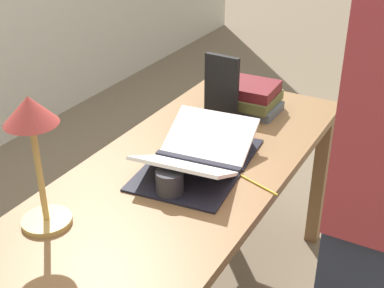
% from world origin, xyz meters
% --- Properties ---
extents(reading_desk, '(1.59, 0.66, 0.72)m').
position_xyz_m(reading_desk, '(0.00, 0.00, 0.63)').
color(reading_desk, brown).
rests_on(reading_desk, ground_plane).
extents(open_book, '(0.54, 0.38, 0.11)m').
position_xyz_m(open_book, '(0.02, -0.03, 0.75)').
color(open_book, black).
rests_on(open_book, reading_desk).
extents(book_stack_tall, '(0.22, 0.28, 0.12)m').
position_xyz_m(book_stack_tall, '(0.52, 0.02, 0.78)').
color(book_stack_tall, slate).
rests_on(book_stack_tall, reading_desk).
extents(book_standing_upright, '(0.03, 0.14, 0.28)m').
position_xyz_m(book_standing_upright, '(0.37, 0.06, 0.86)').
color(book_standing_upright, black).
rests_on(book_standing_upright, reading_desk).
extents(reading_lamp, '(0.15, 0.15, 0.40)m').
position_xyz_m(reading_lamp, '(-0.49, 0.19, 1.02)').
color(reading_lamp, tan).
rests_on(reading_lamp, reading_desk).
extents(coffee_mug, '(0.11, 0.09, 0.08)m').
position_xyz_m(coffee_mug, '(-0.18, -0.04, 0.76)').
color(coffee_mug, '#28282D').
rests_on(coffee_mug, reading_desk).
extents(pencil, '(0.06, 0.17, 0.01)m').
position_xyz_m(pencil, '(-0.00, -0.26, 0.72)').
color(pencil, gold).
rests_on(pencil, reading_desk).
extents(person_reader, '(0.36, 0.22, 1.67)m').
position_xyz_m(person_reader, '(-0.07, -0.64, 0.83)').
color(person_reader, '#2D3342').
rests_on(person_reader, ground_plane).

